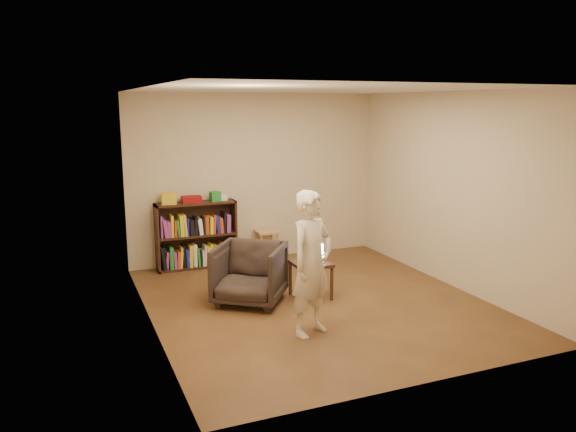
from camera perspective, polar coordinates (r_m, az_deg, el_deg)
name	(u,v)px	position (r m, az deg, el deg)	size (l,w,h in m)	color
floor	(316,302)	(7.10, 2.82, -8.74)	(4.50, 4.50, 0.00)	#482D17
ceiling	(318,89)	(6.67, 3.04, 12.74)	(4.50, 4.50, 0.00)	silver
wall_back	(255,177)	(8.83, -3.32, 3.93)	(4.00, 4.00, 0.00)	#BEB490
wall_left	(148,212)	(6.19, -14.07, 0.43)	(4.50, 4.50, 0.00)	#BEB490
wall_right	(452,190)	(7.82, 16.32, 2.53)	(4.50, 4.50, 0.00)	#BEB490
bookshelf	(196,239)	(8.56, -9.29, -2.29)	(1.20, 0.30, 1.00)	black
box_yellow	(169,198)	(8.33, -12.01, 1.77)	(0.21, 0.15, 0.17)	gold
red_cloth	(192,199)	(8.41, -9.77, 1.67)	(0.28, 0.21, 0.09)	maroon
box_green	(215,196)	(8.48, -7.41, 1.99)	(0.14, 0.14, 0.14)	#217E2E
box_white	(224,197)	(8.55, -6.55, 1.89)	(0.11, 0.11, 0.08)	white
stool	(267,236)	(8.82, -2.20, -2.06)	(0.34, 0.34, 0.49)	tan
armchair	(250,274)	(6.98, -3.93, -5.86)	(0.80, 0.82, 0.75)	#302720
side_table	(311,268)	(7.15, 2.33, -5.29)	(0.46, 0.46, 0.47)	black
laptop	(313,257)	(7.15, 2.54, -4.17)	(0.43, 0.42, 0.22)	silver
person	(312,264)	(5.94, 2.41, -4.84)	(0.57, 0.37, 1.56)	beige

